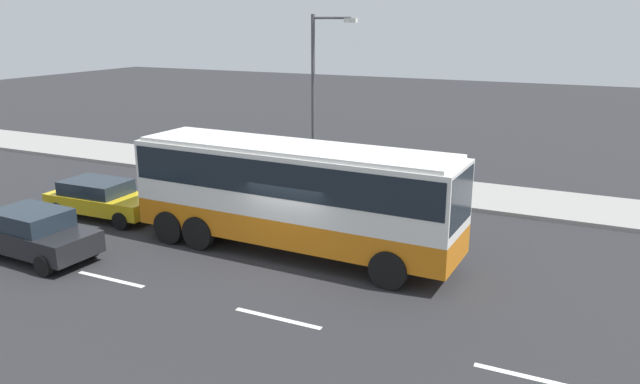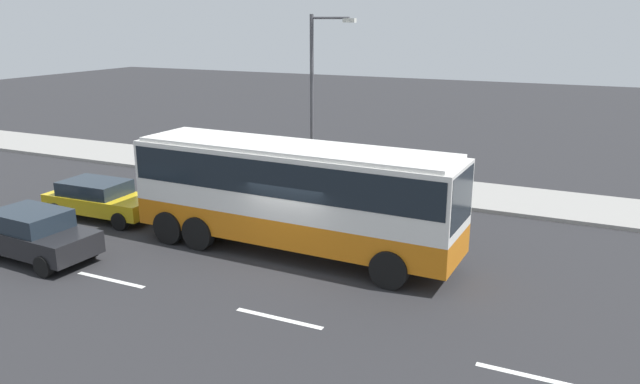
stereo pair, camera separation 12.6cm
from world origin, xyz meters
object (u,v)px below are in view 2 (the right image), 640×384
at_px(car_yellow_taxi, 101,198).
at_px(street_lamp, 316,90).
at_px(pedestrian_at_crossing, 371,160).
at_px(coach_bus, 293,187).
at_px(pedestrian_near_curb, 303,156).
at_px(car_black_sedan, 34,234).

distance_m(car_yellow_taxi, street_lamp, 9.56).
xyz_separation_m(car_yellow_taxi, pedestrian_at_crossing, (7.23, 9.15, 0.27)).
bearing_deg(car_yellow_taxi, coach_bus, -2.18).
bearing_deg(pedestrian_near_curb, car_yellow_taxi, 119.09).
height_order(car_yellow_taxi, street_lamp, street_lamp).
relative_size(car_yellow_taxi, pedestrian_near_curb, 2.48).
bearing_deg(coach_bus, pedestrian_near_curb, 116.55).
bearing_deg(car_yellow_taxi, pedestrian_near_curb, 59.93).
relative_size(pedestrian_at_crossing, street_lamp, 0.21).
distance_m(coach_bus, car_black_sedan, 8.05).
bearing_deg(car_black_sedan, pedestrian_at_crossing, 68.31).
bearing_deg(pedestrian_near_curb, car_black_sedan, 132.59).
bearing_deg(pedestrian_at_crossing, car_yellow_taxi, 37.17).
relative_size(coach_bus, pedestrian_near_curb, 6.06).
distance_m(car_yellow_taxi, pedestrian_near_curb, 9.16).
height_order(car_yellow_taxi, pedestrian_near_curb, pedestrian_near_curb).
bearing_deg(street_lamp, pedestrian_near_curb, 137.11).
relative_size(car_yellow_taxi, pedestrian_at_crossing, 2.83).
distance_m(pedestrian_near_curb, pedestrian_at_crossing, 3.08).
distance_m(coach_bus, pedestrian_near_curb, 9.00).
relative_size(pedestrian_near_curb, street_lamp, 0.24).
relative_size(car_black_sedan, street_lamp, 0.57).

